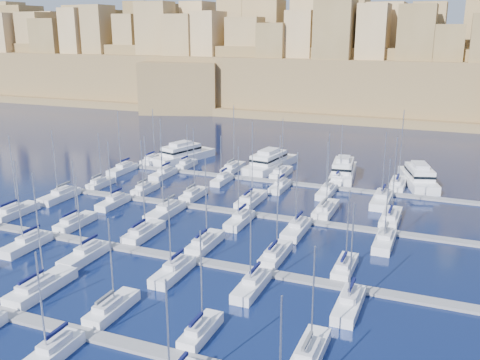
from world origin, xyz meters
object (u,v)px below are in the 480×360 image
at_px(sailboat_2, 41,287).
at_px(motor_yacht_b, 270,162).
at_px(motor_yacht_a, 183,154).
at_px(motor_yacht_d, 418,177).
at_px(sailboat_4, 201,331).
at_px(motor_yacht_c, 343,170).

distance_m(sailboat_2, motor_yacht_b, 70.76).
height_order(motor_yacht_a, motor_yacht_d, same).
height_order(motor_yacht_b, motor_yacht_d, same).
bearing_deg(motor_yacht_b, motor_yacht_a, -179.27).
xyz_separation_m(sailboat_2, motor_yacht_a, (-16.63, 70.12, 0.95)).
distance_m(motor_yacht_a, motor_yacht_b, 23.47).
height_order(sailboat_4, motor_yacht_c, sailboat_4).
relative_size(motor_yacht_c, motor_yacht_d, 0.93).
bearing_deg(sailboat_4, sailboat_2, 176.33).
distance_m(sailboat_4, motor_yacht_c, 70.74).
distance_m(motor_yacht_b, motor_yacht_c, 18.04).
bearing_deg(sailboat_2, sailboat_4, -3.67).
bearing_deg(motor_yacht_c, sailboat_2, -109.74).
relative_size(sailboat_4, motor_yacht_d, 0.70).
relative_size(sailboat_2, motor_yacht_c, 0.96).
bearing_deg(sailboat_4, motor_yacht_d, 76.14).
relative_size(motor_yacht_a, motor_yacht_c, 1.13).
height_order(motor_yacht_b, motor_yacht_c, same).
xyz_separation_m(sailboat_2, motor_yacht_b, (6.83, 70.42, 0.95)).
xyz_separation_m(motor_yacht_a, motor_yacht_b, (23.46, 0.30, 0.00)).
bearing_deg(motor_yacht_d, motor_yacht_c, -178.19).
height_order(sailboat_2, sailboat_4, sailboat_2).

